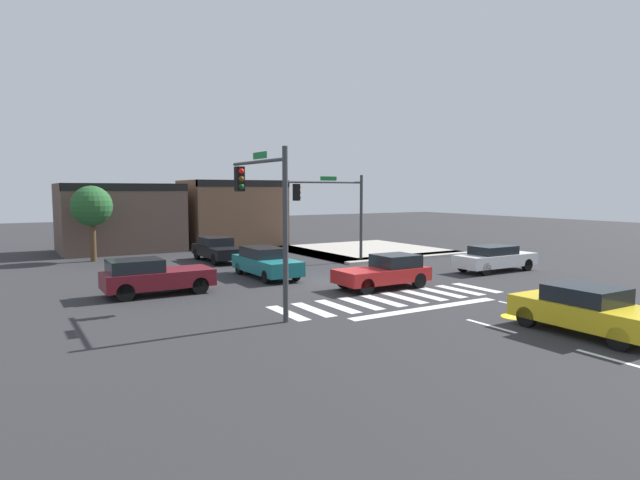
% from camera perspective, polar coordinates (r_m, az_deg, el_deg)
% --- Properties ---
extents(ground_plane, '(120.00, 120.00, 0.00)m').
position_cam_1_polar(ground_plane, '(25.42, 1.35, -4.54)').
color(ground_plane, '#2B2B2D').
extents(crosswalk_near, '(10.04, 2.63, 0.01)m').
position_cam_1_polar(crosswalk_near, '(21.82, 7.73, -6.23)').
color(crosswalk_near, silver).
rests_on(crosswalk_near, ground_plane).
extents(lane_markings, '(6.80, 24.25, 0.01)m').
position_cam_1_polar(lane_markings, '(17.31, 28.27, -9.89)').
color(lane_markings, white).
rests_on(lane_markings, ground_plane).
extents(bike_detector_marking, '(1.09, 1.09, 0.01)m').
position_cam_1_polar(bike_detector_marking, '(19.88, 20.21, -7.66)').
color(bike_detector_marking, yellow).
rests_on(bike_detector_marking, ground_plane).
extents(curb_corner_northeast, '(10.00, 10.60, 0.15)m').
position_cam_1_polar(curb_corner_northeast, '(37.85, 4.56, -1.18)').
color(curb_corner_northeast, '#B2AA9E').
rests_on(curb_corner_northeast, ground_plane).
extents(storefront_row, '(16.14, 6.11, 5.10)m').
position_cam_1_polar(storefront_row, '(41.66, -15.14, 2.58)').
color(storefront_row, brown).
rests_on(storefront_row, ground_plane).
extents(traffic_signal_southwest, '(0.32, 4.36, 5.77)m').
position_cam_1_polar(traffic_signal_southwest, '(18.94, -6.00, 4.13)').
color(traffic_signal_southwest, '#383A3D').
rests_on(traffic_signal_southwest, ground_plane).
extents(traffic_signal_northeast, '(5.32, 0.32, 5.26)m').
position_cam_1_polar(traffic_signal_northeast, '(31.54, 1.35, 4.04)').
color(traffic_signal_northeast, '#383A3D').
rests_on(traffic_signal_northeast, ground_plane).
extents(car_teal, '(1.79, 4.77, 1.49)m').
position_cam_1_polar(car_teal, '(27.01, -5.80, -2.35)').
color(car_teal, '#196B70').
rests_on(car_teal, ground_plane).
extents(car_yellow, '(1.94, 4.40, 1.46)m').
position_cam_1_polar(car_yellow, '(18.28, 26.52, -6.65)').
color(car_yellow, gold).
rests_on(car_yellow, ground_plane).
extents(car_maroon, '(4.43, 1.91, 1.53)m').
position_cam_1_polar(car_maroon, '(23.41, -17.31, -3.68)').
color(car_maroon, maroon).
rests_on(car_maroon, ground_plane).
extents(car_red, '(4.23, 1.88, 1.47)m').
position_cam_1_polar(car_red, '(24.09, 6.94, -3.36)').
color(car_red, red).
rests_on(car_red, ground_plane).
extents(car_white, '(4.75, 1.73, 1.39)m').
position_cam_1_polar(car_white, '(30.22, 18.11, -1.84)').
color(car_white, white).
rests_on(car_white, ground_plane).
extents(car_black, '(1.83, 4.77, 1.46)m').
position_cam_1_polar(car_black, '(33.46, -10.85, -0.93)').
color(car_black, black).
rests_on(car_black, ground_plane).
extents(roadside_tree, '(2.45, 2.45, 4.62)m').
position_cam_1_polar(roadside_tree, '(35.50, -23.11, 3.28)').
color(roadside_tree, '#4C3823').
rests_on(roadside_tree, ground_plane).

